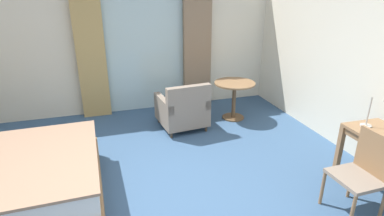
# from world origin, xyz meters

# --- Properties ---
(ground) EXTENTS (6.40, 6.63, 0.10)m
(ground) POSITION_xyz_m (0.00, 0.00, -0.05)
(ground) COLOR #38567A
(wall_back) EXTENTS (6.00, 0.12, 2.52)m
(wall_back) POSITION_xyz_m (0.00, 3.06, 1.26)
(wall_back) COLOR silver
(wall_back) RESTS_ON ground
(balcony_glass_door) EXTENTS (1.54, 0.02, 2.21)m
(balcony_glass_door) POSITION_xyz_m (0.39, 2.98, 1.11)
(balcony_glass_door) COLOR silver
(balcony_glass_door) RESTS_ON ground
(curtain_panel_left) EXTENTS (0.50, 0.10, 2.25)m
(curtain_panel_left) POSITION_xyz_m (-0.60, 2.88, 1.13)
(curtain_panel_left) COLOR tan
(curtain_panel_left) RESTS_ON ground
(curtain_panel_right) EXTENTS (0.55, 0.10, 2.25)m
(curtain_panel_right) POSITION_xyz_m (1.38, 2.88, 1.13)
(curtain_panel_right) COLOR #897056
(curtain_panel_right) RESTS_ON ground
(desk_chair) EXTENTS (0.44, 0.47, 0.92)m
(desk_chair) POSITION_xyz_m (2.00, -0.77, 0.51)
(desk_chair) COLOR gray
(desk_chair) RESTS_ON ground
(armchair_by_window) EXTENTS (0.82, 0.85, 0.84)m
(armchair_by_window) POSITION_xyz_m (0.79, 1.84, 0.33)
(armchair_by_window) COLOR gray
(armchair_by_window) RESTS_ON ground
(round_cafe_table) EXTENTS (0.73, 0.73, 0.69)m
(round_cafe_table) POSITION_xyz_m (1.80, 1.98, 0.52)
(round_cafe_table) COLOR olive
(round_cafe_table) RESTS_ON ground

